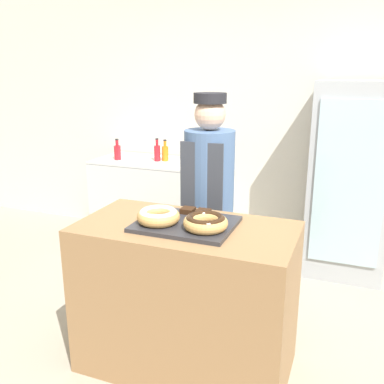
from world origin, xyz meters
TOP-DOWN VIEW (x-y plane):
  - ground_plane at (0.00, 0.00)m, footprint 14.00×14.00m
  - wall_back at (0.00, 2.13)m, footprint 8.00×0.06m
  - display_counter at (0.00, 0.00)m, footprint 1.28×0.68m
  - serving_tray at (0.00, 0.00)m, footprint 0.56×0.45m
  - donut_light_glaze at (-0.15, -0.06)m, footprint 0.25×0.25m
  - donut_chocolate_glaze at (0.15, -0.06)m, footprint 0.25×0.25m
  - brownie_back_left at (-0.05, 0.16)m, footprint 0.08×0.08m
  - brownie_back_right at (0.05, 0.16)m, footprint 0.08×0.08m
  - baker_person at (-0.09, 0.66)m, footprint 0.36×0.36m
  - beverage_fridge at (0.86, 1.74)m, footprint 0.68×0.58m
  - chest_freezer at (-1.16, 1.75)m, footprint 1.06×0.64m
  - bottle_orange at (-0.75, 1.89)m, footprint 0.08×0.08m
  - bottle_red at (-1.03, 1.75)m, footprint 0.06×0.06m
  - bottle_orange_b at (-0.96, 1.79)m, footprint 0.07×0.07m
  - bottle_red_b at (-1.45, 1.66)m, footprint 0.07×0.07m

SIDE VIEW (x-z plane):
  - ground_plane at x=0.00m, z-range 0.00..0.00m
  - chest_freezer at x=-1.16m, z-range 0.00..0.91m
  - display_counter at x=0.00m, z-range 0.00..0.94m
  - beverage_fridge at x=0.86m, z-range 0.00..1.74m
  - baker_person at x=-0.09m, z-range 0.05..1.72m
  - serving_tray at x=0.00m, z-range 0.94..0.97m
  - brownie_back_left at x=-0.05m, z-range 0.97..1.00m
  - brownie_back_right at x=0.05m, z-range 0.97..1.00m
  - bottle_red_b at x=-1.45m, z-range 0.89..1.10m
  - bottle_orange_b at x=-0.96m, z-range 0.89..1.11m
  - bottle_orange at x=-0.75m, z-range 0.88..1.12m
  - bottle_red at x=-1.03m, z-range 0.88..1.12m
  - donut_light_glaze at x=-0.15m, z-range 0.97..1.05m
  - donut_chocolate_glaze at x=0.15m, z-range 0.97..1.05m
  - wall_back at x=0.00m, z-range 0.00..2.70m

